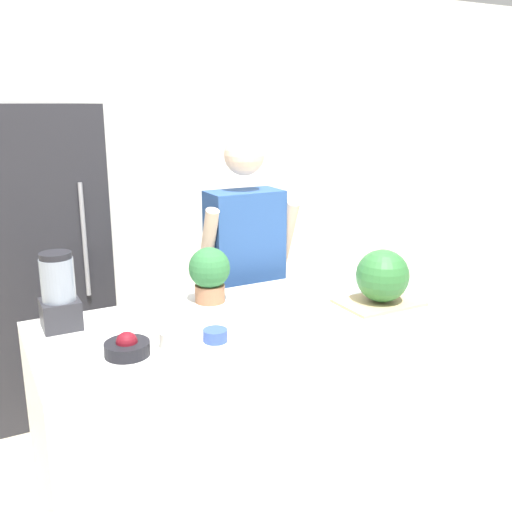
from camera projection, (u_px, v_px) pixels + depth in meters
The scene contains 11 objects.
wall_back at pixel (141, 177), 3.85m from camera, with size 8.00×0.06×2.60m.
counter_island at pixel (260, 405), 2.61m from camera, with size 1.91×0.76×0.90m.
refrigerator at pixel (35, 263), 3.30m from camera, with size 0.76×0.66×1.78m.
person at pixel (245, 281), 3.15m from camera, with size 0.54×0.26×1.63m.
cutting_board at pixel (379, 302), 2.61m from camera, with size 0.37×0.25×0.01m.
watermelon at pixel (382, 276), 2.57m from camera, with size 0.24×0.24×0.24m.
bowl_cherries at pixel (127, 347), 2.08m from camera, with size 0.17×0.17×0.09m.
bowl_cream at pixel (175, 335), 2.13m from camera, with size 0.12×0.12×0.12m.
bowl_small_blue at pixel (215, 335), 2.20m from camera, with size 0.09×0.09×0.05m.
blender at pixel (59, 293), 2.29m from camera, with size 0.15×0.15×0.32m.
potted_plant at pixel (210, 273), 2.60m from camera, with size 0.19×0.19×0.26m.
Camera 1 is at (-1.10, -1.69, 1.80)m, focal length 40.00 mm.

